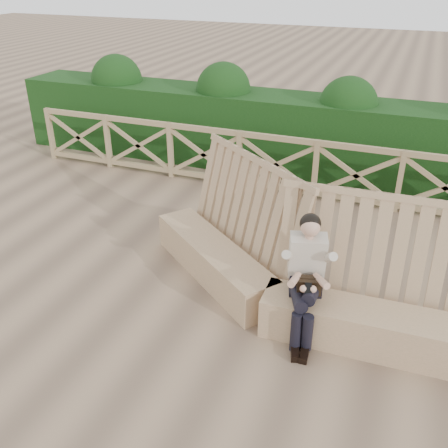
% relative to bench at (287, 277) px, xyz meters
% --- Properties ---
extents(ground, '(60.00, 60.00, 0.00)m').
position_rel_bench_xyz_m(ground, '(-1.09, -0.26, -0.41)').
color(ground, brown).
rests_on(ground, ground).
extents(bench, '(4.35, 2.06, 1.62)m').
position_rel_bench_xyz_m(bench, '(0.00, 0.00, 0.00)').
color(bench, '#937954').
rests_on(bench, ground).
extents(woman, '(0.51, 0.91, 1.46)m').
position_rel_bench_xyz_m(woman, '(0.31, -0.41, 0.38)').
color(woman, black).
rests_on(woman, ground).
extents(guardrail, '(10.10, 0.09, 1.10)m').
position_rel_bench_xyz_m(guardrail, '(-1.09, 3.24, 0.14)').
color(guardrail, '#846C4D').
rests_on(guardrail, ground).
extents(hedge, '(12.00, 1.20, 1.50)m').
position_rel_bench_xyz_m(hedge, '(-1.09, 4.44, 0.34)').
color(hedge, black).
rests_on(hedge, ground).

